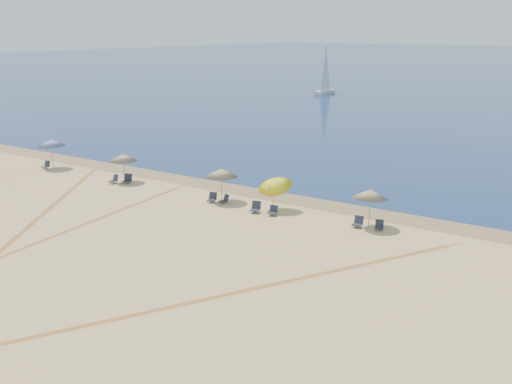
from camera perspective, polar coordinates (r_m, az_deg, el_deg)
wet_sand at (r=44.02m, az=2.92°, el=-0.51°), size 500.00×500.00×0.00m
umbrella_0 at (r=55.69m, az=-18.46°, el=4.35°), size 2.29×2.30×2.55m
umbrella_1 at (r=49.14m, az=-12.21°, el=3.15°), size 2.14×2.14×2.30m
umbrella_2 at (r=42.65m, az=-3.23°, el=1.80°), size 2.28×2.28×2.38m
umbrella_3 at (r=40.56m, az=1.74°, el=0.83°), size 2.26×2.31×2.53m
umbrella_4 at (r=37.71m, az=10.54°, el=-0.18°), size 2.18×2.21×2.41m
chair_0 at (r=56.00m, az=-18.88°, el=2.37°), size 0.62×0.70×0.66m
chair_1 at (r=49.21m, az=-13.03°, el=1.14°), size 0.66×0.74×0.68m
chair_2 at (r=48.97m, az=-11.82°, el=1.17°), size 0.85×0.90×0.74m
chair_3 at (r=42.89m, az=-4.07°, el=-0.54°), size 0.72×0.79×0.68m
chair_4 at (r=42.55m, az=-2.91°, el=-0.69°), size 0.69×0.74×0.62m
chair_5 at (r=40.39m, az=-0.03°, el=-1.46°), size 0.78×0.85×0.73m
chair_6 at (r=39.78m, az=1.59°, el=-1.78°), size 0.66×0.73×0.64m
chair_7 at (r=37.97m, az=9.44°, el=-2.79°), size 0.61×0.70×0.68m
chair_8 at (r=37.70m, az=11.36°, el=-3.06°), size 0.66×0.72×0.60m
sailboat_1 at (r=114.54m, az=6.44°, el=10.33°), size 1.64×5.83×8.62m
tire_tracks at (r=35.51m, az=-14.89°, el=-4.87°), size 56.07×41.97×0.00m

